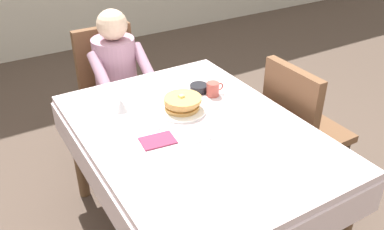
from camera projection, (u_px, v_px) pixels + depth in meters
name	position (u px, v px, depth m)	size (l,w,h in m)	color
ground_plane	(195.00, 230.00, 2.54)	(14.00, 14.00, 0.00)	brown
dining_table_main	(195.00, 143.00, 2.21)	(1.12, 1.52, 0.74)	silver
chair_diner	(111.00, 82.00, 3.12)	(0.44, 0.45, 0.93)	brown
diner_person	(118.00, 73.00, 2.94)	(0.40, 0.43, 1.12)	#B2849E
chair_right_side	(299.00, 123.00, 2.62)	(0.45, 0.44, 0.93)	brown
plate_breakfast	(182.00, 110.00, 2.32)	(0.28, 0.28, 0.02)	white
breakfast_stack	(182.00, 103.00, 2.30)	(0.21, 0.21, 0.09)	tan
cup_coffee	(213.00, 89.00, 2.47)	(0.11, 0.08, 0.08)	#B24C42
bowl_butter	(199.00, 88.00, 2.52)	(0.11, 0.11, 0.04)	black
syrup_pitcher	(121.00, 106.00, 2.31)	(0.08, 0.08, 0.07)	silver
fork_left_of_plate	(153.00, 121.00, 2.23)	(0.18, 0.01, 0.01)	silver
knife_right_of_plate	(212.00, 104.00, 2.40)	(0.20, 0.01, 0.01)	silver
spoon_near_edge	(205.00, 140.00, 2.07)	(0.15, 0.01, 0.01)	silver
napkin_folded	(158.00, 141.00, 2.07)	(0.17, 0.12, 0.01)	#8C2D4C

